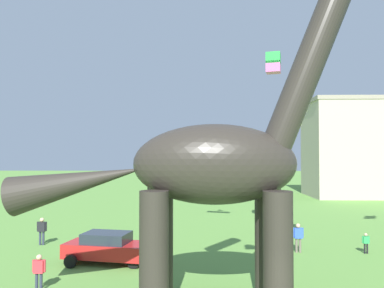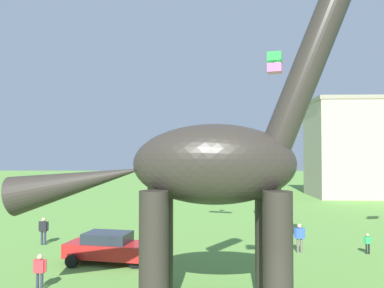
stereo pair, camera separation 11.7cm
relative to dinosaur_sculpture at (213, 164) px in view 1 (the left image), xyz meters
The scene contains 10 objects.
dinosaur_sculpture is the anchor object (origin of this frame).
parked_sedan_left 8.91m from the dinosaur_sculpture, 132.58° to the left, with size 4.45×2.49×1.55m.
person_watching_child 12.66m from the dinosaur_sculpture, 41.91° to the left, with size 0.43×0.19×1.14m.
person_vendor_side 8.39m from the dinosaur_sculpture, 166.58° to the left, with size 0.55×0.24×1.47m.
person_strolling_adult 14.52m from the dinosaur_sculpture, 137.08° to the left, with size 0.62×0.27×1.66m.
person_photographer 10.39m from the dinosaur_sculpture, 57.73° to the left, with size 0.61×0.27×1.63m.
person_far_spectator 11.37m from the dinosaur_sculpture, 67.53° to the left, with size 0.63×0.28×1.68m.
kite_near_high 15.78m from the dinosaur_sculpture, 65.27° to the left, with size 1.38×1.41×1.40m.
kite_drifting 12.53m from the dinosaur_sculpture, 67.84° to the left, with size 1.07×1.07×1.24m.
background_building_block 42.82m from the dinosaur_sculpture, 59.99° to the left, with size 15.27×8.65×12.79m.
Camera 1 is at (-1.90, -9.74, 5.54)m, focal length 35.69 mm.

